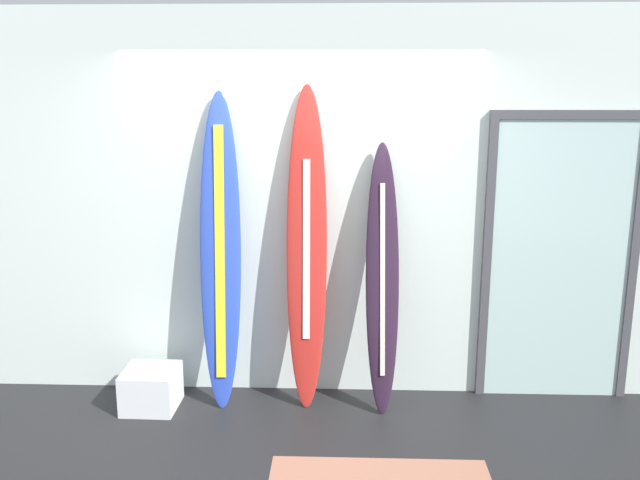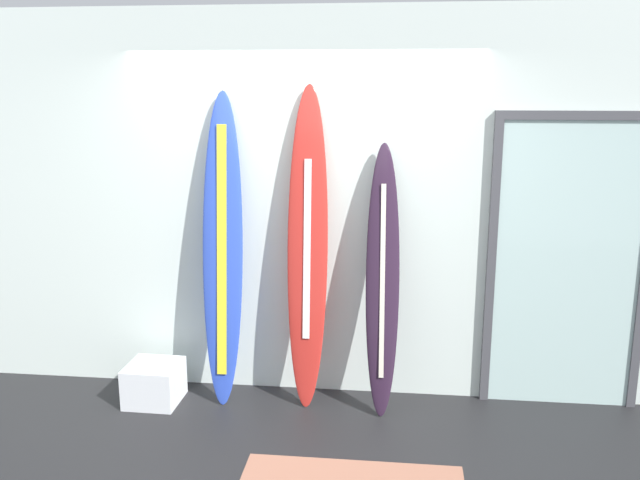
{
  "view_description": "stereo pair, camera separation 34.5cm",
  "coord_description": "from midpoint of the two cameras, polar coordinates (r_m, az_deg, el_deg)",
  "views": [
    {
      "loc": [
        0.31,
        -3.58,
        2.27
      ],
      "look_at": [
        0.15,
        0.95,
        1.22
      ],
      "focal_mm": 38.02,
      "sensor_mm": 36.0,
      "label": 1
    },
    {
      "loc": [
        0.66,
        -3.55,
        2.27
      ],
      "look_at": [
        0.15,
        0.95,
        1.22
      ],
      "focal_mm": 38.02,
      "sensor_mm": 36.0,
      "label": 2
    }
  ],
  "objects": [
    {
      "name": "glass_door",
      "position": [
        5.08,
        21.96,
        -1.5
      ],
      "size": [
        1.1,
        0.06,
        2.1
      ],
      "color": "silver",
      "rests_on": "ground"
    },
    {
      "name": "surfboard_charcoal",
      "position": [
        4.72,
        7.38,
        -3.62
      ],
      "size": [
        0.25,
        0.41,
        1.88
      ],
      "color": "#2A1A2D",
      "rests_on": "ground"
    },
    {
      "name": "wall_back",
      "position": [
        4.97,
        0.78,
        2.9
      ],
      "size": [
        7.2,
        0.2,
        2.8
      ],
      "primitive_type": "cube",
      "color": "silver",
      "rests_on": "ground"
    },
    {
      "name": "ground",
      "position": [
        4.26,
        -1.13,
        -19.48
      ],
      "size": [
        8.0,
        8.0,
        0.04
      ],
      "primitive_type": "cube",
      "color": "black"
    },
    {
      "name": "surfboard_cobalt",
      "position": [
        4.82,
        -6.18,
        -0.93
      ],
      "size": [
        0.3,
        0.36,
        2.23
      ],
      "color": "blue",
      "rests_on": "ground"
    },
    {
      "name": "surfboard_crimson",
      "position": [
        4.75,
        1.03,
        -0.99
      ],
      "size": [
        0.29,
        0.33,
        2.28
      ],
      "color": "red",
      "rests_on": "ground"
    },
    {
      "name": "display_block_left",
      "position": [
        5.14,
        -11.89,
        -11.72
      ],
      "size": [
        0.38,
        0.38,
        0.29
      ],
      "color": "white",
      "rests_on": "ground"
    }
  ]
}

